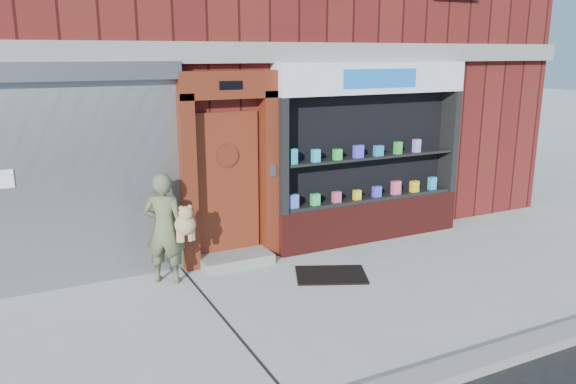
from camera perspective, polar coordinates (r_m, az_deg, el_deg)
ground at (r=7.60m, az=4.79°, el=-10.54°), size 80.00×80.00×0.00m
curb at (r=6.06m, az=15.87°, el=-17.27°), size 60.00×0.30×0.12m
building at (r=12.45m, az=-9.94°, el=17.71°), size 12.00×8.16×8.00m
shutter_bay at (r=7.97m, az=-21.52°, el=2.66°), size 3.10×0.30×3.04m
red_door_bay at (r=8.44m, az=-5.96°, el=2.34°), size 1.52×0.58×2.90m
pharmacy_bay at (r=9.56m, az=8.31°, el=3.13°), size 3.50×0.41×3.00m
woman at (r=7.96m, az=-12.25°, el=-3.58°), size 0.75×0.63×1.57m
doormat at (r=8.26m, az=4.38°, el=-8.39°), size 1.20×1.05×0.03m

